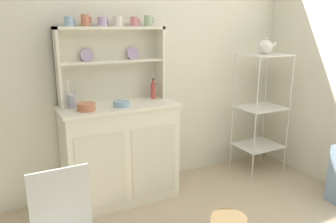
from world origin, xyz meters
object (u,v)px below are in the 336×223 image
Objects in this scene: porcelain_teapot at (265,47)px; hutch_shelf_unit at (111,58)px; bowl_mixing_large at (86,107)px; bakers_rack at (261,102)px; jam_bottle at (153,90)px; hutch_cabinet at (120,152)px; utensil_jar at (72,101)px; cup_sky_0 at (69,21)px.

hutch_shelf_unit is at bearing 170.28° from porcelain_teapot.
bakers_rack is at bearing -0.82° from bowl_mixing_large.
porcelain_teapot reaches higher than bowl_mixing_large.
jam_bottle is 1.23m from porcelain_teapot.
porcelain_teapot reaches higher than hutch_cabinet.
utensil_jar is at bearing 174.68° from porcelain_teapot.
hutch_cabinet is 1.18m from cup_sky_0.
jam_bottle is (-1.16, 0.19, 0.20)m from bakers_rack.
bakers_rack is 1.83m from bowl_mixing_large.
utensil_jar is at bearing 174.68° from bakers_rack.
cup_sky_0 is (-0.34, 0.12, 1.12)m from hutch_cabinet.
bowl_mixing_large is 0.68m from jam_bottle.
bakers_rack reaches higher than utensil_jar.
bakers_rack is 8.72× the size of bowl_mixing_large.
hutch_cabinet is 0.79× the size of bakers_rack.
jam_bottle is (0.37, -0.08, -0.30)m from hutch_shelf_unit.
bowl_mixing_large is at bearing -62.66° from utensil_jar.
hutch_shelf_unit is 0.46m from cup_sky_0.
cup_sky_0 is 0.35× the size of porcelain_teapot.
jam_bottle is at bearing -11.63° from hutch_shelf_unit.
hutch_cabinet is 1.57m from bakers_rack.
hutch_cabinet is at bearing 176.28° from porcelain_teapot.
bakers_rack reaches higher than bowl_mixing_large.
utensil_jar is (-0.37, 0.08, 0.49)m from hutch_cabinet.
porcelain_teapot is at bearing -5.32° from utensil_jar.
hutch_shelf_unit is (0.00, 0.16, 0.81)m from hutch_cabinet.
bakers_rack is 5.38× the size of porcelain_teapot.
utensil_jar is at bearing 117.34° from bowl_mixing_large.
porcelain_teapot is (1.82, -0.03, 0.42)m from bowl_mixing_large.
bakers_rack is at bearing 0.00° from porcelain_teapot.
hutch_cabinet is 4.27× the size of porcelain_teapot.
cup_sky_0 is 0.63m from utensil_jar.
utensil_jar is (-0.08, 0.15, 0.03)m from bowl_mixing_large.
hutch_shelf_unit is 5.00× the size of jam_bottle.
hutch_cabinet is 1.07× the size of hutch_shelf_unit.
cup_sky_0 is 1.90m from porcelain_teapot.
hutch_cabinet is 5.37× the size of jam_bottle.
hutch_cabinet is 12.13× the size of cup_sky_0.
utensil_jar is 0.96× the size of porcelain_teapot.
porcelain_teapot reaches higher than utensil_jar.
cup_sky_0 is (-1.87, 0.22, 0.81)m from bakers_rack.
cup_sky_0 reaches higher than hutch_shelf_unit.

